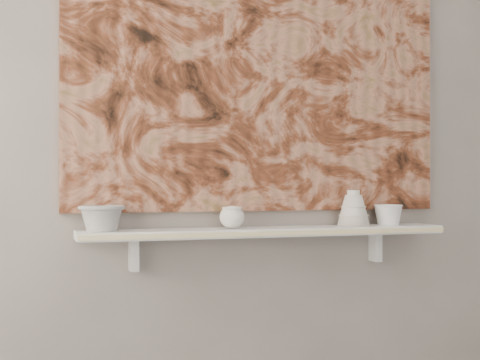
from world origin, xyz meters
name	(u,v)px	position (x,y,z in m)	size (l,w,h in m)	color
wall_back	(259,118)	(0.00, 1.60, 1.35)	(3.60, 3.60, 0.00)	gray
shelf	(268,232)	(0.00, 1.51, 0.92)	(1.40, 0.18, 0.03)	white
shelf_stripe	(277,233)	(0.00, 1.41, 0.92)	(1.40, 0.01, 0.02)	beige
bracket_left	(134,254)	(-0.49, 1.57, 0.84)	(0.03, 0.06, 0.12)	white
bracket_right	(375,246)	(0.49, 1.57, 0.84)	(0.03, 0.06, 0.12)	white
painting	(260,68)	(0.00, 1.59, 1.54)	(1.50, 0.03, 1.10)	brown
house_motif	(366,150)	(0.45, 1.57, 1.23)	(0.09, 0.00, 0.08)	black
bowl_grey	(102,218)	(-0.61, 1.51, 0.98)	(0.16, 0.16, 0.09)	gray
cup_cream	(232,217)	(-0.14, 1.51, 0.97)	(0.09, 0.09, 0.08)	silver
bell_vessel	(353,208)	(0.36, 1.51, 1.00)	(0.13, 0.13, 0.14)	silver
bowl_white	(388,215)	(0.51, 1.51, 0.97)	(0.11, 0.11, 0.08)	white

